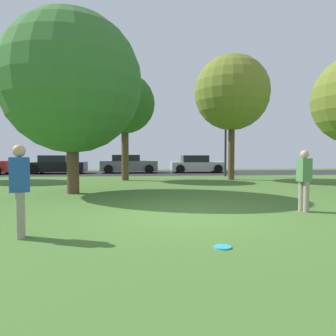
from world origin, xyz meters
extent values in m
plane|color=#47702D|center=(0.00, 0.00, 0.00)|extent=(44.00, 44.00, 0.00)
cube|color=#28282B|center=(0.00, 16.00, 0.00)|extent=(44.00, 6.40, 0.01)
cylinder|color=brown|center=(-1.85, 9.83, 1.64)|extent=(0.39, 0.39, 3.28)
sphere|color=#2D6023|center=(-1.85, 9.83, 4.19)|extent=(3.26, 3.26, 3.26)
cylinder|color=brown|center=(4.06, 9.70, 1.73)|extent=(0.36, 0.36, 3.47)
sphere|color=olive|center=(4.06, 9.70, 4.85)|extent=(4.16, 4.16, 4.16)
cylinder|color=brown|center=(-3.48, 4.34, 1.15)|extent=(0.44, 0.44, 2.31)
sphere|color=#38702D|center=(-3.48, 4.34, 4.03)|extent=(5.08, 5.08, 5.08)
cylinder|color=gray|center=(-3.13, -1.63, 0.40)|extent=(0.14, 0.14, 0.81)
cylinder|color=gray|center=(-3.08, -1.79, 0.40)|extent=(0.14, 0.14, 0.81)
cube|color=#23519E|center=(-3.10, -1.71, 1.11)|extent=(0.37, 0.30, 0.60)
sphere|color=tan|center=(-3.10, -1.71, 1.52)|extent=(0.22, 0.22, 0.22)
cylinder|color=gray|center=(3.12, 0.11, 0.39)|extent=(0.14, 0.14, 0.77)
cylinder|color=gray|center=(3.07, 0.26, 0.39)|extent=(0.14, 0.14, 0.77)
cube|color=#51894C|center=(3.10, 0.18, 1.06)|extent=(0.37, 0.30, 0.58)
sphere|color=tan|center=(3.10, 0.18, 1.45)|extent=(0.21, 0.21, 0.21)
cylinder|color=#2DB2E0|center=(0.26, -2.58, 0.01)|extent=(0.27, 0.27, 0.03)
cylinder|color=black|center=(-10.83, 16.60, 0.32)|extent=(0.64, 0.22, 0.64)
cube|color=black|center=(-7.05, 16.00, 0.49)|extent=(4.02, 1.89, 0.68)
cube|color=black|center=(-7.25, 16.00, 1.08)|extent=(1.93, 1.66, 0.50)
cylinder|color=black|center=(-5.64, 16.94, 0.32)|extent=(0.64, 0.22, 0.64)
cylinder|color=black|center=(-5.64, 15.05, 0.32)|extent=(0.64, 0.22, 0.64)
cylinder|color=black|center=(-8.46, 16.94, 0.32)|extent=(0.64, 0.22, 0.64)
cylinder|color=black|center=(-8.46, 15.05, 0.32)|extent=(0.64, 0.22, 0.64)
cube|color=slate|center=(-1.85, 16.33, 0.53)|extent=(4.21, 1.78, 0.76)
cube|color=black|center=(-2.06, 16.33, 1.14)|extent=(2.02, 1.57, 0.45)
cylinder|color=black|center=(-0.38, 17.21, 0.32)|extent=(0.64, 0.22, 0.64)
cylinder|color=black|center=(-0.38, 15.44, 0.32)|extent=(0.64, 0.22, 0.64)
cylinder|color=black|center=(-3.33, 17.21, 0.32)|extent=(0.64, 0.22, 0.64)
cylinder|color=black|center=(-3.33, 15.44, 0.32)|extent=(0.64, 0.22, 0.64)
cube|color=#B7B7BC|center=(3.35, 16.26, 0.48)|extent=(4.06, 1.76, 0.66)
cube|color=black|center=(3.15, 16.26, 1.07)|extent=(1.95, 1.55, 0.52)
cylinder|color=black|center=(4.77, 17.14, 0.32)|extent=(0.64, 0.22, 0.64)
cylinder|color=black|center=(4.77, 15.38, 0.32)|extent=(0.64, 0.22, 0.64)
cylinder|color=black|center=(1.93, 17.14, 0.32)|extent=(0.64, 0.22, 0.64)
cylinder|color=black|center=(1.93, 15.38, 0.32)|extent=(0.64, 0.22, 0.64)
cylinder|color=#2D2D33|center=(4.43, 12.20, 2.25)|extent=(0.14, 0.14, 4.50)
camera|label=1|loc=(-1.02, -7.26, 1.48)|focal=33.11mm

